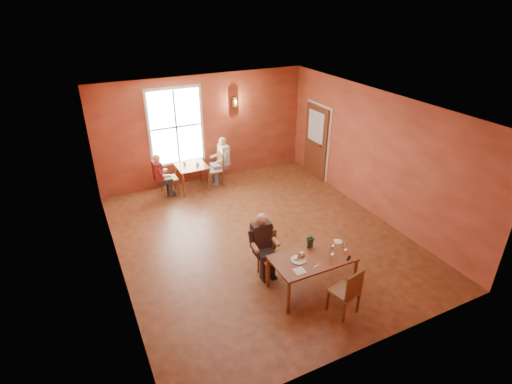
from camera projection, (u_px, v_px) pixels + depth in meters
name	position (u px, v px, depth m)	size (l,w,h in m)	color
ground	(260.00, 237.00, 8.99)	(6.00, 7.00, 0.01)	brown
wall_back	(204.00, 129.00, 11.11)	(6.00, 0.04, 3.00)	brown
wall_front	(373.00, 272.00, 5.51)	(6.00, 0.04, 3.00)	brown
wall_left	(110.00, 208.00, 7.14)	(0.04, 7.00, 3.00)	brown
wall_right	(373.00, 154.00, 9.48)	(0.04, 7.00, 3.00)	brown
ceiling	(261.00, 106.00, 7.63)	(6.00, 7.00, 0.04)	white
window	(176.00, 127.00, 10.67)	(1.36, 0.10, 1.96)	white
door	(316.00, 142.00, 11.50)	(0.12, 1.04, 2.10)	maroon
wall_sconce	(235.00, 102.00, 11.07)	(0.16, 0.16, 0.28)	brown
main_table	(311.00, 273.00, 7.32)	(1.48, 0.83, 0.69)	brown
chair_diner_main	(271.00, 256.00, 7.60)	(0.40, 0.40, 0.90)	#492A17
diner_main	(272.00, 250.00, 7.50)	(0.49, 0.49, 1.23)	black
chair_empty	(344.00, 290.00, 6.73)	(0.40, 0.40, 0.91)	#58311E
plate_food	(298.00, 260.00, 7.06)	(0.28, 0.28, 0.04)	silver
sandwich	(301.00, 256.00, 7.11)	(0.09, 0.08, 0.11)	tan
goblet_a	(332.00, 245.00, 7.35)	(0.07, 0.07, 0.18)	white
goblet_b	(344.00, 249.00, 7.23)	(0.08, 0.08, 0.20)	white
goblet_c	(331.00, 253.00, 7.10)	(0.08, 0.08, 0.20)	white
menu_stand	(310.00, 242.00, 7.39)	(0.13, 0.06, 0.21)	#1F402B
knife	(318.00, 265.00, 6.95)	(0.19, 0.02, 0.00)	silver
napkin	(300.00, 271.00, 6.81)	(0.19, 0.19, 0.01)	white
side_plate	(338.00, 242.00, 7.59)	(0.17, 0.17, 0.01)	white
sunglasses	(349.00, 258.00, 7.13)	(0.14, 0.04, 0.02)	black
second_table	(193.00, 177.00, 11.01)	(0.80, 0.80, 0.70)	brown
chair_diner_white	(214.00, 169.00, 11.21)	(0.41, 0.41, 0.93)	#3E230D
diner_white	(215.00, 163.00, 11.15)	(0.52, 0.52, 1.29)	silver
chair_diner_maroon	(169.00, 178.00, 10.71)	(0.42, 0.42, 0.94)	#4B2619
diner_maroon	(168.00, 174.00, 10.64)	(0.47, 0.47, 1.18)	maroon
cup_a	(197.00, 164.00, 10.81)	(0.11, 0.11, 0.08)	silver
cup_b	(184.00, 164.00, 10.85)	(0.10, 0.10, 0.09)	silver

